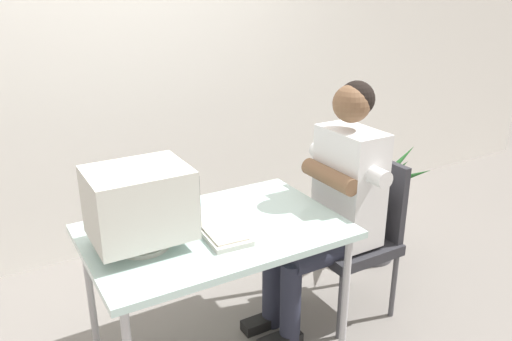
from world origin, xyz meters
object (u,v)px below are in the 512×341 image
object	(u,v)px
keyboard	(216,227)
desk	(215,238)
potted_plant	(375,209)
crt_monitor	(140,203)
desk_mug	(185,200)
office_chair	(358,229)
person_seated	(333,200)

from	to	relation	value
keyboard	desk	bearing A→B (deg)	76.52
desk	potted_plant	world-z (taller)	potted_plant
crt_monitor	potted_plant	world-z (taller)	crt_monitor
keyboard	desk_mug	distance (m)	0.30
office_chair	desk	bearing A→B (deg)	177.67
desk_mug	crt_monitor	bearing A→B (deg)	-138.17
desk	crt_monitor	xyz separation A→B (m)	(-0.35, 0.00, 0.26)
desk	person_seated	world-z (taller)	person_seated
potted_plant	crt_monitor	bearing A→B (deg)	-168.79
crt_monitor	keyboard	xyz separation A→B (m)	(0.35, -0.02, -0.19)
potted_plant	keyboard	bearing A→B (deg)	-165.42
office_chair	desk_mug	distance (m)	0.99
potted_plant	desk_mug	size ratio (longest dim) A/B	8.91
desk	desk_mug	distance (m)	0.30
crt_monitor	person_seated	size ratio (longest dim) A/B	0.32
person_seated	potted_plant	xyz separation A→B (m)	(0.67, 0.38, -0.36)
person_seated	potted_plant	size ratio (longest dim) A/B	1.61
person_seated	desk_mug	distance (m)	0.78
crt_monitor	keyboard	distance (m)	0.40
desk	keyboard	size ratio (longest dim) A/B	2.60
crt_monitor	office_chair	distance (m)	1.29
desk	desk_mug	world-z (taller)	desk_mug
office_chair	desk_mug	bearing A→B (deg)	160.33
crt_monitor	keyboard	world-z (taller)	crt_monitor
office_chair	potted_plant	bearing A→B (deg)	37.95
desk	office_chair	distance (m)	0.89
keyboard	desk_mug	bearing A→B (deg)	95.20
keyboard	crt_monitor	bearing A→B (deg)	177.44
desk	crt_monitor	world-z (taller)	crt_monitor
keyboard	desk_mug	size ratio (longest dim) A/B	4.94
desk_mug	potted_plant	bearing A→B (deg)	2.17
office_chair	crt_monitor	bearing A→B (deg)	178.23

